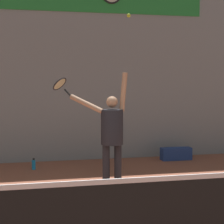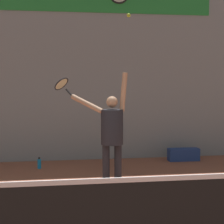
% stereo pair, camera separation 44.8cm
% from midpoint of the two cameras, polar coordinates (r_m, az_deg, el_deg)
% --- Properties ---
extents(back_wall, '(18.00, 0.10, 5.00)m').
position_cam_midpoint_polar(back_wall, '(9.76, -5.79, 7.84)').
color(back_wall, gray).
rests_on(back_wall, ground_plane).
extents(tennis_player, '(0.99, 0.64, 2.05)m').
position_cam_midpoint_polar(tennis_player, '(7.13, 1.72, -2.67)').
color(tennis_player, black).
rests_on(tennis_player, ground_plane).
extents(tennis_racket, '(0.39, 0.38, 0.36)m').
position_cam_midpoint_polar(tennis_racket, '(7.50, -5.35, 3.86)').
color(tennis_racket, black).
extents(tennis_ball, '(0.07, 0.07, 0.07)m').
position_cam_midpoint_polar(tennis_ball, '(7.15, 4.20, 13.42)').
color(tennis_ball, '#CCDB2D').
extents(water_bottle, '(0.08, 0.08, 0.25)m').
position_cam_midpoint_polar(water_bottle, '(9.00, -8.79, -7.18)').
color(water_bottle, '#198CCC').
rests_on(water_bottle, ground_plane).
extents(equipment_bag, '(0.74, 0.26, 0.30)m').
position_cam_midpoint_polar(equipment_bag, '(9.95, 11.31, -5.89)').
color(equipment_bag, navy).
rests_on(equipment_bag, ground_plane).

